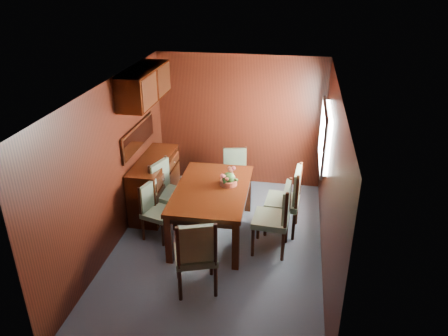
% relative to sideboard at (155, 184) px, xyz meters
% --- Properties ---
extents(ground, '(4.50, 4.50, 0.00)m').
position_rel_sideboard_xyz_m(ground, '(1.25, -1.00, -0.45)').
color(ground, '#3B4551').
rests_on(ground, ground).
extents(room_shell, '(3.06, 4.52, 2.41)m').
position_rel_sideboard_xyz_m(room_shell, '(1.15, -0.67, 1.18)').
color(room_shell, black).
rests_on(room_shell, ground).
extents(sideboard, '(0.48, 1.40, 0.90)m').
position_rel_sideboard_xyz_m(sideboard, '(0.00, 0.00, 0.00)').
color(sideboard, black).
rests_on(sideboard, ground).
extents(dining_table, '(1.09, 1.72, 0.80)m').
position_rel_sideboard_xyz_m(dining_table, '(1.10, -0.62, 0.24)').
color(dining_table, black).
rests_on(dining_table, ground).
extents(chair_left_near, '(0.51, 0.52, 0.89)m').
position_rel_sideboard_xyz_m(chair_left_near, '(0.26, -0.82, 0.05)').
color(chair_left_near, black).
rests_on(chair_left_near, ground).
extents(chair_left_far, '(0.60, 0.61, 1.02)m').
position_rel_sideboard_xyz_m(chair_left_far, '(0.30, -0.34, 0.12)').
color(chair_left_far, black).
rests_on(chair_left_far, ground).
extents(chair_right_near, '(0.53, 0.55, 1.08)m').
position_rel_sideboard_xyz_m(chair_right_near, '(2.08, -0.87, 0.15)').
color(chair_right_near, black).
rests_on(chair_right_near, ground).
extents(chair_right_far, '(0.53, 0.55, 1.08)m').
position_rel_sideboard_xyz_m(chair_right_far, '(2.22, -0.33, 0.15)').
color(chair_right_far, black).
rests_on(chair_right_far, ground).
extents(chair_head, '(0.64, 0.63, 1.07)m').
position_rel_sideboard_xyz_m(chair_head, '(1.16, -1.93, 0.15)').
color(chair_head, black).
rests_on(chair_head, ground).
extents(chair_foot, '(0.51, 0.49, 0.91)m').
position_rel_sideboard_xyz_m(chair_foot, '(1.26, 0.60, 0.06)').
color(chair_foot, black).
rests_on(chair_foot, ground).
extents(flower_centerpiece, '(0.28, 0.28, 0.28)m').
position_rel_sideboard_xyz_m(flower_centerpiece, '(1.33, -0.47, 0.48)').
color(flower_centerpiece, '#C0583A').
rests_on(flower_centerpiece, dining_table).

